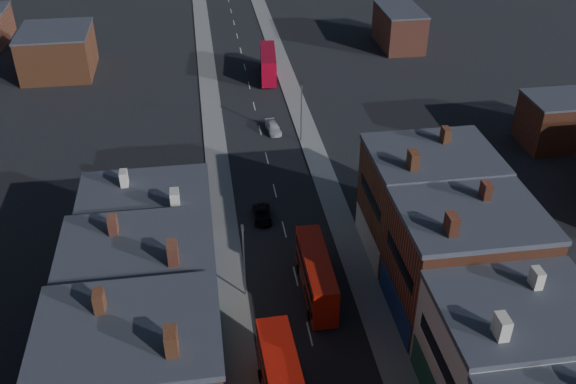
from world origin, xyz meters
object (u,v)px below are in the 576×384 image
object	(u,v)px
bus_1	(316,275)
car_3	(273,128)
car_2	(262,215)
bus_2	(268,63)

from	to	relation	value
bus_1	car_3	size ratio (longest dim) A/B	2.45
car_2	car_3	bearing A→B (deg)	80.82
car_3	bus_1	bearing A→B (deg)	-96.81
bus_1	car_2	world-z (taller)	bus_1
bus_1	car_2	size ratio (longest dim) A/B	2.42
car_3	bus_2	bearing A→B (deg)	78.66
bus_2	car_3	distance (m)	19.67
bus_1	bus_2	xyz separation A→B (m)	(2.00, 53.65, 0.03)
bus_2	bus_1	bearing A→B (deg)	-86.80
car_2	bus_1	bearing A→B (deg)	-73.06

